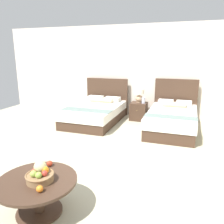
% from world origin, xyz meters
% --- Properties ---
extents(ground_plane, '(9.85, 10.24, 0.02)m').
position_xyz_m(ground_plane, '(0.00, 0.00, -0.01)').
color(ground_plane, '#A8A388').
extents(wall_back, '(9.85, 0.12, 2.85)m').
position_xyz_m(wall_back, '(0.00, 3.32, 1.43)').
color(wall_back, beige).
rests_on(wall_back, ground).
extents(bed_near_window, '(1.42, 2.18, 1.19)m').
position_xyz_m(bed_near_window, '(-1.11, 2.12, 0.28)').
color(bed_near_window, '#402B1F').
rests_on(bed_near_window, ground).
extents(bed_near_corner, '(1.26, 2.17, 1.25)m').
position_xyz_m(bed_near_corner, '(1.10, 2.12, 0.30)').
color(bed_near_corner, '#402B1F').
rests_on(bed_near_corner, ground).
extents(nightstand, '(0.49, 0.47, 0.54)m').
position_xyz_m(nightstand, '(0.05, 2.71, 0.27)').
color(nightstand, '#402B1F').
rests_on(nightstand, ground).
extents(table_lamp, '(0.29, 0.29, 0.42)m').
position_xyz_m(table_lamp, '(0.05, 2.73, 0.78)').
color(table_lamp, tan).
rests_on(table_lamp, nightstand).
extents(vase, '(0.10, 0.10, 0.18)m').
position_xyz_m(vase, '(0.20, 2.67, 0.63)').
color(vase, '#B6B8CE').
rests_on(vase, nightstand).
extents(coffee_table, '(1.00, 1.00, 0.46)m').
position_xyz_m(coffee_table, '(-0.16, -1.83, 0.34)').
color(coffee_table, '#402B1F').
rests_on(coffee_table, ground).
extents(fruit_bowl, '(0.35, 0.35, 0.23)m').
position_xyz_m(fruit_bowl, '(-0.11, -1.83, 0.55)').
color(fruit_bowl, olive).
rests_on(fruit_bowl, coffee_table).
extents(loose_apple, '(0.08, 0.08, 0.08)m').
position_xyz_m(loose_apple, '(-0.22, -1.47, 0.50)').
color(loose_apple, '#AD341F').
rests_on(loose_apple, coffee_table).
extents(loose_orange, '(0.08, 0.08, 0.08)m').
position_xyz_m(loose_orange, '(0.03, -2.03, 0.50)').
color(loose_orange, orange).
rests_on(loose_orange, coffee_table).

